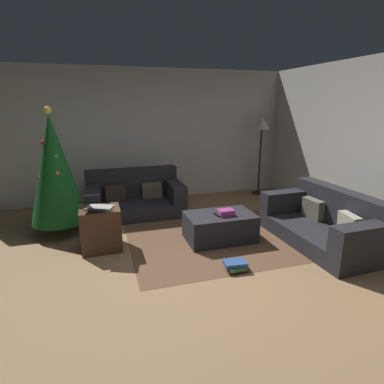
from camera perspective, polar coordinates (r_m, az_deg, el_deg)
name	(u,v)px	position (r m, az deg, el deg)	size (l,w,h in m)	color
ground_plane	(176,270)	(3.88, -2.90, -13.99)	(6.40, 6.40, 0.00)	#93704C
rear_partition	(137,136)	(6.49, -9.90, 9.99)	(6.40, 0.12, 2.60)	beige
couch_left	(134,197)	(5.80, -10.40, -0.93)	(1.68, 1.00, 0.77)	#26262B
couch_right	(326,223)	(4.88, 23.21, -5.21)	(0.98, 1.81, 0.75)	#26262B
ottoman	(220,227)	(4.61, 5.05, -6.32)	(0.97, 0.61, 0.39)	#26262B
gift_box	(226,212)	(4.48, 6.15, -3.71)	(0.22, 0.16, 0.08)	#B23F8C
tv_remote	(217,215)	(4.47, 4.64, -4.14)	(0.05, 0.16, 0.02)	black
christmas_tree	(55,169)	(4.98, -23.65, 3.80)	(0.81, 0.81, 1.89)	brown
side_table	(101,229)	(4.45, -16.18, -6.43)	(0.52, 0.44, 0.58)	#4C3323
laptop	(97,206)	(4.28, -16.80, -2.41)	(0.46, 0.47, 0.17)	silver
book_stack	(236,266)	(3.88, 7.93, -13.10)	(0.29, 0.22, 0.11)	#B7332D
corner_lamp	(262,129)	(6.90, 12.53, 11.03)	(0.36, 0.36, 1.65)	black
area_rug	(219,239)	(4.68, 4.99, -8.52)	(2.60, 2.00, 0.01)	brown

